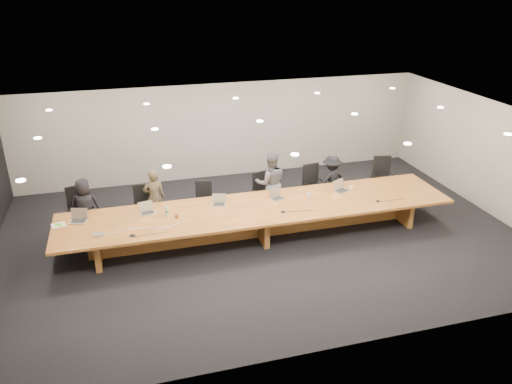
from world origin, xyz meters
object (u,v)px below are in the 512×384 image
(water_bottle, at_px, (167,211))
(mic_center, at_px, (283,211))
(person_c, at_px, (271,183))
(amber_mug, at_px, (177,216))
(chair_mid_left, at_px, (204,201))
(av_box, at_px, (98,235))
(person_a, at_px, (85,207))
(chair_left, at_px, (143,206))
(person_b, at_px, (154,198))
(chair_far_left, at_px, (80,210))
(chair_right, at_px, (314,185))
(laptop_e, at_px, (342,186))
(laptop_d, at_px, (278,194))
(person_d, at_px, (331,180))
(paper_cup_near, at_px, (309,195))
(mic_left, at_px, (132,235))
(chair_mid_right, at_px, (265,193))
(paper_cup_far, at_px, (351,188))
(laptop_a, at_px, (77,216))
(laptop_b, at_px, (147,208))
(laptop_c, at_px, (219,200))
(chair_far_right, at_px, (383,177))
(conference_table, at_px, (260,216))
(mic_right, at_px, (378,201))

(water_bottle, bearing_deg, mic_center, -11.77)
(person_c, distance_m, amber_mug, 2.79)
(chair_mid_left, height_order, water_bottle, chair_mid_left)
(av_box, bearing_deg, person_a, 104.70)
(chair_left, xyz_separation_m, person_b, (0.29, 0.00, 0.20))
(chair_far_left, bearing_deg, chair_right, -13.60)
(person_b, bearing_deg, chair_left, -6.12)
(person_a, xyz_separation_m, laptop_e, (6.04, -0.90, 0.20))
(chair_right, relative_size, laptop_d, 3.68)
(person_d, height_order, amber_mug, person_d)
(paper_cup_near, height_order, av_box, paper_cup_near)
(chair_left, height_order, chair_right, chair_right)
(person_d, xyz_separation_m, mic_left, (-5.17, -1.82, 0.09))
(person_a, distance_m, person_d, 6.16)
(person_c, relative_size, laptop_d, 5.46)
(chair_mid_right, bearing_deg, paper_cup_far, -37.98)
(person_b, bearing_deg, chair_mid_left, 169.56)
(chair_mid_right, bearing_deg, chair_mid_left, 165.74)
(person_b, height_order, laptop_d, person_b)
(chair_mid_left, height_order, laptop_a, laptop_a)
(person_b, bearing_deg, laptop_a, 22.92)
(chair_far_left, bearing_deg, person_d, -14.62)
(laptop_b, bearing_deg, mic_left, -123.34)
(chair_right, relative_size, person_b, 0.77)
(laptop_b, distance_m, amber_mug, 0.72)
(laptop_c, bearing_deg, mic_center, -16.12)
(laptop_b, bearing_deg, laptop_e, -12.03)
(person_c, relative_size, av_box, 8.30)
(chair_mid_left, bearing_deg, water_bottle, -119.09)
(chair_right, distance_m, laptop_e, 1.12)
(chair_far_right, bearing_deg, chair_left, -168.26)
(chair_mid_right, xyz_separation_m, chair_right, (1.40, 0.13, 0.01))
(chair_far_left, distance_m, person_d, 6.30)
(paper_cup_far, bearing_deg, person_d, 99.54)
(person_c, distance_m, av_box, 4.44)
(person_d, xyz_separation_m, paper_cup_far, (0.15, -0.87, 0.12))
(paper_cup_far, bearing_deg, chair_mid_left, 166.63)
(amber_mug, bearing_deg, laptop_c, 21.41)
(chair_mid_left, xyz_separation_m, laptop_b, (-1.40, -0.85, 0.38))
(conference_table, relative_size, chair_right, 8.25)
(chair_left, height_order, person_a, person_a)
(laptop_c, relative_size, water_bottle, 1.51)
(conference_table, height_order, person_d, person_d)
(laptop_b, bearing_deg, laptop_c, -11.15)
(laptop_a, bearing_deg, chair_right, 25.31)
(mic_center, bearing_deg, chair_right, 50.02)
(laptop_a, xyz_separation_m, mic_left, (1.09, -0.94, -0.12))
(person_c, bearing_deg, chair_far_right, -170.38)
(person_d, bearing_deg, paper_cup_far, 84.19)
(chair_right, xyz_separation_m, mic_right, (0.88, -1.77, 0.22))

